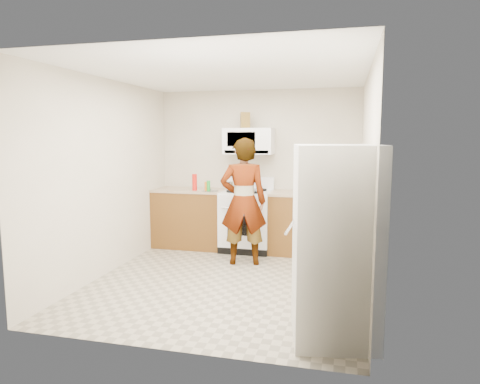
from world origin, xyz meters
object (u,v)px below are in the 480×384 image
(gas_range, at_px, (247,219))
(kettle, at_px, (306,187))
(microwave, at_px, (249,141))
(person, at_px, (243,202))
(saucepan, at_px, (236,185))
(fridge, at_px, (335,244))

(gas_range, distance_m, kettle, 1.04)
(microwave, distance_m, person, 1.20)
(microwave, bearing_deg, saucepan, -175.95)
(gas_range, xyz_separation_m, kettle, (0.89, 0.08, 0.53))
(gas_range, xyz_separation_m, fridge, (1.41, -2.72, 0.36))
(gas_range, bearing_deg, fridge, -62.56)
(person, xyz_separation_m, kettle, (0.77, 0.81, 0.14))
(person, relative_size, fridge, 1.03)
(microwave, height_order, person, microwave)
(person, height_order, fridge, person)
(gas_range, bearing_deg, microwave, 90.00)
(gas_range, relative_size, kettle, 6.70)
(kettle, distance_m, saucepan, 1.10)
(fridge, xyz_separation_m, kettle, (-0.52, 2.80, 0.17))
(fridge, distance_m, saucepan, 3.26)
(person, height_order, kettle, person)
(fridge, relative_size, kettle, 10.08)
(person, distance_m, kettle, 1.13)
(gas_range, height_order, microwave, microwave)
(microwave, height_order, saucepan, microwave)
(microwave, distance_m, saucepan, 0.72)
(fridge, bearing_deg, gas_range, 107.63)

